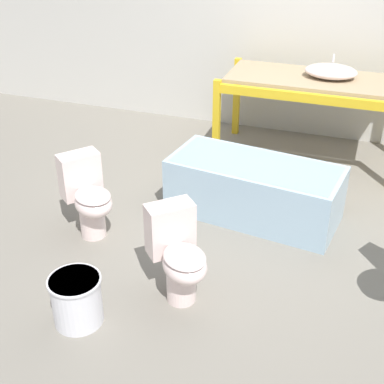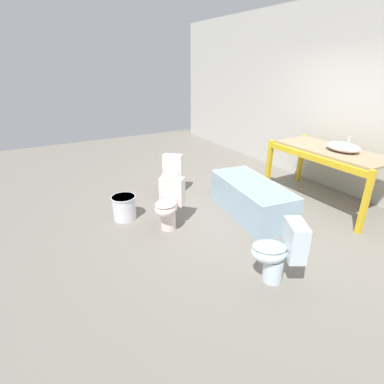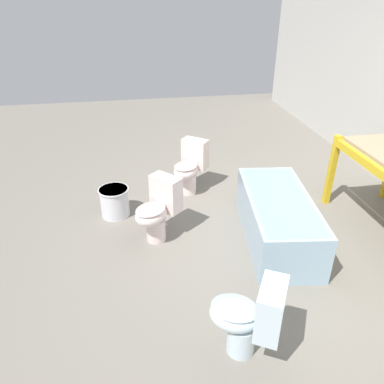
% 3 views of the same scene
% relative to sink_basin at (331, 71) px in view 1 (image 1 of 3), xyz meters
% --- Properties ---
extents(ground_plane, '(12.00, 12.00, 0.00)m').
position_rel_sink_basin_xyz_m(ground_plane, '(-0.47, -1.30, -0.98)').
color(ground_plane, slate).
extents(shelving_rack, '(1.89, 0.88, 0.91)m').
position_rel_sink_basin_xyz_m(shelving_rack, '(-0.15, -0.03, -0.19)').
color(shelving_rack, gold).
rests_on(shelving_rack, ground_plane).
extents(sink_basin, '(0.52, 0.38, 0.21)m').
position_rel_sink_basin_xyz_m(sink_basin, '(0.00, 0.00, 0.00)').
color(sink_basin, silver).
rests_on(sink_basin, shelving_rack).
extents(bathtub_main, '(1.57, 0.85, 0.51)m').
position_rel_sink_basin_xyz_m(bathtub_main, '(-0.43, -1.36, -0.68)').
color(bathtub_main, '#99B7CC').
rests_on(bathtub_main, ground_plane).
extents(toilet_near, '(0.59, 0.60, 0.69)m').
position_rel_sink_basin_xyz_m(toilet_near, '(-0.67, -2.63, -0.61)').
color(toilet_near, silver).
rests_on(toilet_near, ground_plane).
extents(toilet_far, '(0.61, 0.57, 0.69)m').
position_rel_sink_basin_xyz_m(toilet_far, '(-1.67, -2.11, -0.61)').
color(toilet_far, silver).
rests_on(toilet_far, ground_plane).
extents(bucket_white, '(0.36, 0.36, 0.36)m').
position_rel_sink_basin_xyz_m(bucket_white, '(-1.23, -3.10, -0.79)').
color(bucket_white, silver).
rests_on(bucket_white, ground_plane).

